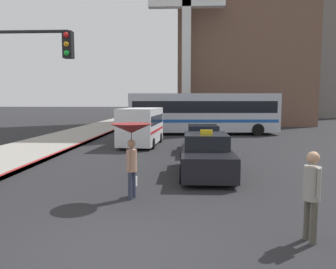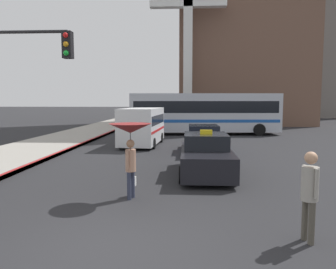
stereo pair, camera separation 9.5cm
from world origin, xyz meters
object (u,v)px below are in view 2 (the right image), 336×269
Objects in this scene: sedan_red at (204,140)px; pedestrian_man at (310,189)px; monument_cross at (188,30)px; pedestrian_with_umbrella at (130,136)px; traffic_light at (11,74)px; ambulance_van at (142,125)px; taxi at (206,156)px; city_bus at (204,112)px.

sedan_red is 2.57× the size of pedestrian_man.
monument_cross is at bearing 170.87° from pedestrian_man.
pedestrian_with_umbrella is 0.41× the size of traffic_light.
monument_cross is at bearing -87.02° from sedan_red.
monument_cross is at bearing -97.79° from ambulance_van.
sedan_red is 0.90× the size of traffic_light.
ambulance_van is 2.93× the size of pedestrian_man.
pedestrian_with_umbrella is (-2.26, -3.12, 1.06)m from taxi.
taxi is at bearing 87.95° from sedan_red.
pedestrian_man is 8.91m from traffic_light.
ambulance_van is 0.43× the size of city_bus.
ambulance_van reaches higher than sedan_red.
pedestrian_with_umbrella is 4.76m from pedestrian_man.
taxi is 0.95× the size of sedan_red.
sedan_red is 18.68m from monument_cross.
monument_cross is (-2.29, 27.53, 8.77)m from pedestrian_man.
traffic_light reaches higher than sedan_red.
taxi is 2.44× the size of pedestrian_man.
pedestrian_with_umbrella is at bearing -13.19° from city_bus.
ambulance_van is 11.27m from pedestrian_with_umbrella.
taxi is 8.81m from ambulance_van.
city_bus is 5.75× the size of pedestrian_with_umbrella.
taxi is at bearing -177.95° from pedestrian_man.
ambulance_van is 14.75m from pedestrian_man.
traffic_light reaches higher than taxi.
city_bus reaches higher than ambulance_van.
sedan_red is at bearing -7.01° from city_bus.
city_bus is at bearing -93.20° from sedan_red.
monument_cross is at bearing -172.41° from city_bus.
pedestrian_man is at bearing 97.31° from sedan_red.
traffic_light is 25.31m from monument_cross.
ambulance_van is 10.79m from traffic_light.
sedan_red is at bearing -92.05° from taxi.
pedestrian_man is at bearing 114.10° from ambulance_van.
traffic_light is (-6.83, -17.09, 1.72)m from city_bus.
monument_cross is (1.61, 24.90, 8.08)m from pedestrian_with_umbrella.
pedestrian_man is (1.45, -11.28, 0.41)m from sedan_red.
pedestrian_with_umbrella is at bearing -93.70° from monument_cross.
sedan_red is 9.06m from pedestrian_with_umbrella.
city_bus is at bearing -78.61° from monument_cross.
monument_cross is (-1.37, 6.82, 7.98)m from city_bus.
sedan_red is at bearing -87.02° from monument_cross.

